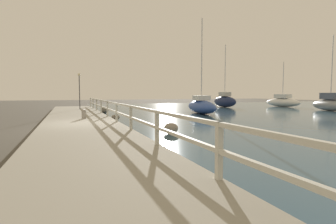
{
  "coord_description": "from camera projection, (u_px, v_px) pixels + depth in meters",
  "views": [
    {
      "loc": [
        -0.61,
        -13.44,
        1.74
      ],
      "look_at": [
        3.25,
        -3.44,
        0.98
      ],
      "focal_mm": 28.0,
      "sensor_mm": 36.0,
      "label": 1
    }
  ],
  "objects": [
    {
      "name": "boulder_near_dock",
      "position": [
        171.0,
        128.0,
        11.28
      ],
      "size": [
        0.64,
        0.57,
        0.48
      ],
      "color": "gray",
      "rests_on": "ground"
    },
    {
      "name": "boulder_upstream",
      "position": [
        104.0,
        110.0,
        23.03
      ],
      "size": [
        0.67,
        0.6,
        0.5
      ],
      "color": "#666056",
      "rests_on": "ground"
    },
    {
      "name": "sailboat_gray",
      "position": [
        330.0,
        104.0,
        26.17
      ],
      "size": [
        2.93,
        5.52,
        7.47
      ],
      "rotation": [
        0.0,
        0.0,
        -0.3
      ],
      "color": "gray",
      "rests_on": "water_surface"
    },
    {
      "name": "sailboat_navy",
      "position": [
        225.0,
        101.0,
        33.13
      ],
      "size": [
        1.35,
        4.49,
        7.81
      ],
      "rotation": [
        0.0,
        0.0,
        0.01
      ],
      "color": "#192347",
      "rests_on": "water_surface"
    },
    {
      "name": "boulder_downstream",
      "position": [
        115.0,
        117.0,
        16.89
      ],
      "size": [
        0.53,
        0.47,
        0.39
      ],
      "color": "slate",
      "rests_on": "ground"
    },
    {
      "name": "railing",
      "position": [
        117.0,
        109.0,
        13.41
      ],
      "size": [
        0.1,
        32.5,
        0.97
      ],
      "color": "beige",
      "rests_on": "dock_walkway"
    },
    {
      "name": "ground_plane",
      "position": [
        81.0,
        129.0,
        12.85
      ],
      "size": [
        120.0,
        120.0,
        0.0
      ],
      "primitive_type": "plane",
      "color": "#4C473D"
    },
    {
      "name": "sailboat_white",
      "position": [
        283.0,
        102.0,
        34.19
      ],
      "size": [
        1.74,
        5.42,
        5.83
      ],
      "rotation": [
        0.0,
        0.0,
        0.05
      ],
      "color": "white",
      "rests_on": "water_surface"
    },
    {
      "name": "dock_walkway",
      "position": [
        81.0,
        126.0,
        12.84
      ],
      "size": [
        3.69,
        36.0,
        0.3
      ],
      "color": "gray",
      "rests_on": "ground"
    },
    {
      "name": "dock_lamp",
      "position": [
        79.0,
        83.0,
        24.04
      ],
      "size": [
        0.25,
        0.25,
        3.3
      ],
      "color": "#2D2D33",
      "rests_on": "dock_walkway"
    },
    {
      "name": "mooring_bollard",
      "position": [
        84.0,
        114.0,
        14.97
      ],
      "size": [
        0.25,
        0.25,
        0.56
      ],
      "color": "gray",
      "rests_on": "dock_walkway"
    },
    {
      "name": "sailboat_blue",
      "position": [
        201.0,
        106.0,
        22.71
      ],
      "size": [
        2.58,
        6.11,
        8.12
      ],
      "rotation": [
        0.0,
        0.0,
        -0.17
      ],
      "color": "#2D4C9E",
      "rests_on": "water_surface"
    }
  ]
}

